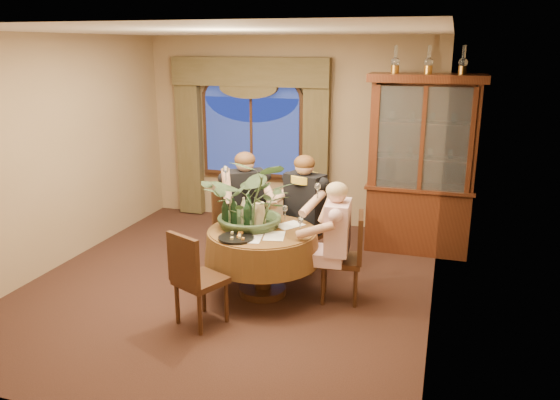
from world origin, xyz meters
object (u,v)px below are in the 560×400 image
(oil_lamp_right, at_px, (463,60))
(person_pink, at_px, (337,243))
(chair_front_left, at_px, (201,278))
(dining_table, at_px, (263,262))
(china_cabinet, at_px, (421,166))
(wine_bottle_1, at_px, (249,208))
(oil_lamp_left, at_px, (395,59))
(stoneware_vase, at_px, (259,215))
(wine_bottle_3, at_px, (225,214))
(chair_back, at_px, (235,232))
(wine_bottle_4, at_px, (234,213))
(person_scarf, at_px, (305,214))
(wine_bottle_2, at_px, (232,210))
(wine_bottle_0, at_px, (247,215))
(person_back, at_px, (245,210))
(oil_lamp_center, at_px, (429,60))
(wine_bottle_5, at_px, (244,212))
(olive_bowl, at_px, (267,229))
(chair_back_right, at_px, (307,231))
(chair_right, at_px, (340,258))
(centerpiece_plant, at_px, (254,167))

(oil_lamp_right, height_order, person_pink, oil_lamp_right)
(chair_front_left, bearing_deg, oil_lamp_right, 73.87)
(dining_table, xyz_separation_m, china_cabinet, (1.53, 1.88, 0.78))
(wine_bottle_1, bearing_deg, oil_lamp_left, 51.14)
(stoneware_vase, xyz_separation_m, wine_bottle_3, (-0.33, -0.17, 0.03))
(stoneware_vase, bearing_deg, chair_back, 135.92)
(oil_lamp_left, bearing_deg, person_pink, -99.83)
(dining_table, distance_m, wine_bottle_3, 0.68)
(oil_lamp_right, height_order, wine_bottle_4, oil_lamp_right)
(oil_lamp_left, distance_m, person_scarf, 2.26)
(wine_bottle_1, xyz_separation_m, wine_bottle_2, (-0.14, -0.12, 0.00))
(wine_bottle_4, bearing_deg, person_scarf, 52.85)
(oil_lamp_right, height_order, stoneware_vase, oil_lamp_right)
(wine_bottle_0, xyz_separation_m, wine_bottle_1, (-0.07, 0.26, 0.00))
(person_back, height_order, wine_bottle_2, person_back)
(oil_lamp_center, distance_m, wine_bottle_4, 3.08)
(wine_bottle_5, bearing_deg, olive_bowl, -12.95)
(oil_lamp_right, xyz_separation_m, chair_back_right, (-1.66, -1.02, -2.01))
(oil_lamp_right, relative_size, chair_right, 0.35)
(wine_bottle_0, distance_m, wine_bottle_4, 0.17)
(oil_lamp_right, height_order, person_scarf, oil_lamp_right)
(china_cabinet, distance_m, chair_right, 2.01)
(stoneware_vase, relative_size, wine_bottle_4, 0.83)
(chair_back, distance_m, person_scarf, 0.88)
(olive_bowl, xyz_separation_m, wine_bottle_1, (-0.30, 0.22, 0.14))
(wine_bottle_3, bearing_deg, person_back, 94.24)
(chair_front_left, bearing_deg, china_cabinet, 79.23)
(person_back, bearing_deg, olive_bowl, 92.89)
(chair_back, bearing_deg, wine_bottle_4, 67.06)
(oil_lamp_right, bearing_deg, wine_bottle_5, -139.65)
(chair_right, height_order, person_scarf, person_scarf)
(dining_table, distance_m, stoneware_vase, 0.52)
(person_pink, relative_size, wine_bottle_2, 4.02)
(olive_bowl, relative_size, wine_bottle_0, 0.45)
(oil_lamp_center, relative_size, wine_bottle_0, 1.03)
(person_back, bearing_deg, oil_lamp_center, 177.58)
(oil_lamp_center, xyz_separation_m, wine_bottle_2, (-1.90, -1.80, -1.57))
(oil_lamp_center, bearing_deg, olive_bowl, -127.56)
(oil_lamp_right, relative_size, wine_bottle_1, 1.03)
(chair_right, relative_size, wine_bottle_0, 2.91)
(chair_back, bearing_deg, oil_lamp_right, 163.99)
(chair_back, distance_m, stoneware_vase, 0.78)
(oil_lamp_right, relative_size, stoneware_vase, 1.25)
(oil_lamp_left, relative_size, wine_bottle_5, 1.03)
(chair_back, xyz_separation_m, wine_bottle_5, (0.32, -0.51, 0.44))
(oil_lamp_left, relative_size, oil_lamp_center, 1.00)
(wine_bottle_3, bearing_deg, centerpiece_plant, 33.31)
(chair_back_right, bearing_deg, wine_bottle_3, 71.83)
(chair_right, xyz_separation_m, stoneware_vase, (-0.90, -0.03, 0.41))
(stoneware_vase, bearing_deg, oil_lamp_right, 41.79)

